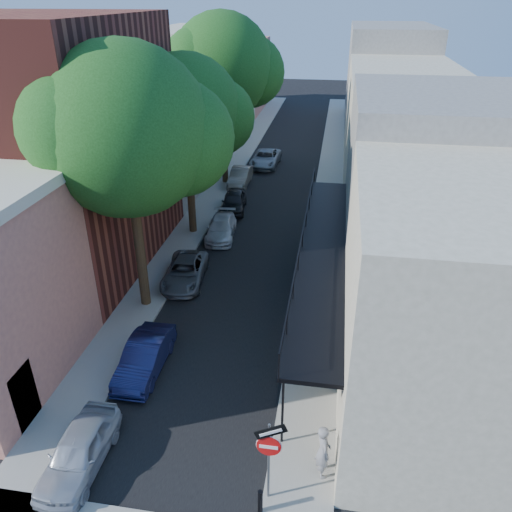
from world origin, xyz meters
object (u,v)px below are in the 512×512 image
at_px(oak_far, 229,67).
at_px(parked_car_c, 185,272).
at_px(sign_post, 269,449).
at_px(parked_car_b, 145,357).
at_px(parked_car_f, 240,177).
at_px(parked_car_g, 266,158).
at_px(parked_car_a, 79,451).
at_px(parked_car_d, 221,228).
at_px(oak_near, 139,133).
at_px(oak_mid, 194,112).
at_px(pedestrian, 323,451).
at_px(bollard, 260,501).
at_px(parked_car_e, 234,201).

bearing_deg(oak_far, parked_car_c, -87.11).
height_order(sign_post, oak_far, oak_far).
xyz_separation_m(parked_car_b, parked_car_c, (-0.40, 6.64, -0.06)).
xyz_separation_m(parked_car_f, parked_car_g, (1.20, 4.92, 0.00)).
distance_m(sign_post, parked_car_g, 31.09).
bearing_deg(parked_car_a, oak_far, 90.90).
bearing_deg(parked_car_b, oak_far, 92.76).
bearing_deg(parked_car_d, parked_car_a, -97.62).
distance_m(oak_near, oak_mid, 8.01).
distance_m(sign_post, pedestrian, 2.05).
relative_size(oak_far, parked_car_g, 2.60).
height_order(parked_car_a, parked_car_g, parked_car_g).
relative_size(bollard, parked_car_a, 0.22).
height_order(sign_post, parked_car_b, sign_post).
distance_m(oak_far, parked_car_f, 7.68).
bearing_deg(bollard, sign_post, 71.44).
bearing_deg(parked_car_f, sign_post, -77.69).
bearing_deg(parked_car_c, oak_far, 87.72).
distance_m(oak_near, parked_car_f, 18.05).
bearing_deg(sign_post, parked_car_g, 98.44).
distance_m(sign_post, parked_car_a, 5.94).
bearing_deg(parked_car_e, parked_car_f, 90.32).
distance_m(parked_car_c, parked_car_d, 5.38).
bearing_deg(oak_far, parked_car_d, -81.90).
height_order(bollard, oak_near, oak_near).
height_order(oak_far, parked_car_c, oak_far).
relative_size(parked_car_c, parked_car_f, 1.06).
xyz_separation_m(oak_far, parked_car_e, (1.29, -5.50, -7.62)).
distance_m(bollard, parked_car_e, 21.86).
distance_m(oak_far, parked_car_d, 12.38).
relative_size(parked_car_d, parked_car_f, 1.01).
distance_m(bollard, parked_car_b, 7.35).
bearing_deg(parked_car_c, pedestrian, -60.20).
bearing_deg(parked_car_c, sign_post, -68.26).
xyz_separation_m(oak_near, parked_car_d, (1.38, 7.41, -7.32)).
height_order(parked_car_a, parked_car_e, parked_car_e).
distance_m(oak_mid, parked_car_g, 15.05).
bearing_deg(parked_car_b, parked_car_a, -95.35).
bearing_deg(oak_far, parked_car_g, 66.17).
bearing_deg(oak_far, parked_car_a, -88.34).
height_order(oak_mid, parked_car_g, oak_mid).
relative_size(parked_car_f, parked_car_g, 0.84).
distance_m(bollard, parked_car_g, 31.50).
xyz_separation_m(sign_post, pedestrian, (1.44, 1.05, -1.00)).
bearing_deg(oak_far, parked_car_f, -33.15).
bearing_deg(bollard, parked_car_c, 115.35).
xyz_separation_m(oak_mid, parked_car_g, (2.02, 13.46, -6.42)).
bearing_deg(parked_car_f, parked_car_e, -84.17).
bearing_deg(pedestrian, parked_car_d, 5.04).
bearing_deg(parked_car_a, sign_post, -3.17).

